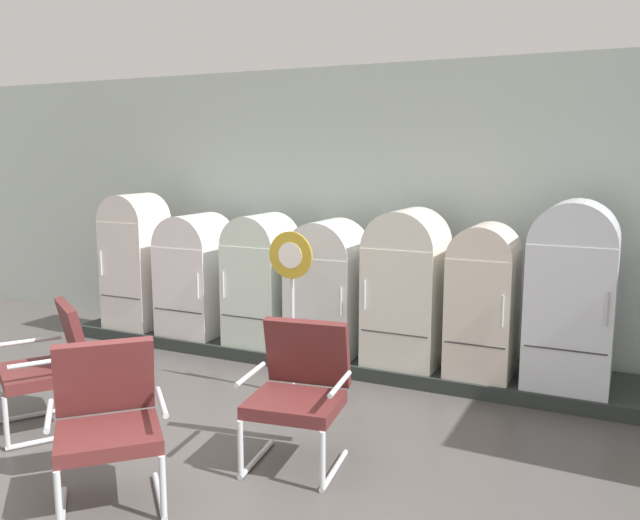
# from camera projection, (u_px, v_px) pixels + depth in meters

# --- Properties ---
(ground) EXTENTS (12.00, 10.00, 0.05)m
(ground) POSITION_uv_depth(u_px,v_px,m) (134.00, 493.00, 4.31)
(ground) COLOR #504B49
(back_wall) EXTENTS (11.76, 0.12, 3.10)m
(back_wall) POSITION_uv_depth(u_px,v_px,m) (352.00, 208.00, 7.32)
(back_wall) COLOR #B8C4BD
(back_wall) RESTS_ON ground
(display_plinth) EXTENTS (6.20, 0.95, 0.13)m
(display_plinth) POSITION_uv_depth(u_px,v_px,m) (328.00, 354.00, 6.99)
(display_plinth) COLOR #292E2B
(display_plinth) RESTS_ON ground
(refrigerator_0) EXTENTS (0.62, 0.61, 1.57)m
(refrigerator_0) POSITION_uv_depth(u_px,v_px,m) (136.00, 256.00, 7.76)
(refrigerator_0) COLOR silver
(refrigerator_0) RESTS_ON display_plinth
(refrigerator_1) EXTENTS (0.69, 0.72, 1.36)m
(refrigerator_1) POSITION_uv_depth(u_px,v_px,m) (196.00, 271.00, 7.48)
(refrigerator_1) COLOR white
(refrigerator_1) RESTS_ON display_plinth
(refrigerator_2) EXTENTS (0.63, 0.69, 1.40)m
(refrigerator_2) POSITION_uv_depth(u_px,v_px,m) (261.00, 275.00, 7.09)
(refrigerator_2) COLOR silver
(refrigerator_2) RESTS_ON display_plinth
(refrigerator_3) EXTENTS (0.71, 0.67, 1.37)m
(refrigerator_3) POSITION_uv_depth(u_px,v_px,m) (328.00, 284.00, 6.75)
(refrigerator_3) COLOR white
(refrigerator_3) RESTS_ON display_plinth
(refrigerator_4) EXTENTS (0.71, 0.72, 1.51)m
(refrigerator_4) POSITION_uv_depth(u_px,v_px,m) (406.00, 283.00, 6.40)
(refrigerator_4) COLOR silver
(refrigerator_4) RESTS_ON display_plinth
(refrigerator_5) EXTENTS (0.59, 0.62, 1.41)m
(refrigerator_5) POSITION_uv_depth(u_px,v_px,m) (483.00, 296.00, 6.04)
(refrigerator_5) COLOR silver
(refrigerator_5) RESTS_ON display_plinth
(refrigerator_6) EXTENTS (0.72, 0.70, 1.64)m
(refrigerator_6) POSITION_uv_depth(u_px,v_px,m) (572.00, 289.00, 5.73)
(refrigerator_6) COLOR white
(refrigerator_6) RESTS_ON display_plinth
(armchair_left) EXTENTS (0.88, 0.89, 1.00)m
(armchair_left) POSITION_uv_depth(u_px,v_px,m) (51.00, 360.00, 5.21)
(armchair_left) COLOR silver
(armchair_left) RESTS_ON ground
(armchair_right) EXTENTS (0.75, 0.74, 1.00)m
(armchair_right) POSITION_uv_depth(u_px,v_px,m) (299.00, 386.00, 4.62)
(armchair_right) COLOR silver
(armchair_right) RESTS_ON ground
(armchair_center) EXTENTS (0.90, 0.90, 1.00)m
(armchair_center) POSITION_uv_depth(u_px,v_px,m) (107.00, 416.00, 4.10)
(armchair_center) COLOR silver
(armchair_center) RESTS_ON ground
(sign_stand) EXTENTS (0.42, 0.32, 1.50)m
(sign_stand) POSITION_uv_depth(u_px,v_px,m) (292.00, 319.00, 5.89)
(sign_stand) COLOR #2D2D30
(sign_stand) RESTS_ON ground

